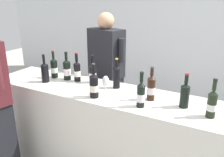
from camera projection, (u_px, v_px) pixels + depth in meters
The scene contains 15 objects.
wall_back at pixel (170, 22), 4.44m from camera, with size 8.00×0.10×2.80m, color silver.
counter at pixel (101, 131), 2.58m from camera, with size 2.54×0.61×0.95m, color beige.
wine_bottle_0 at pixel (151, 88), 2.16m from camera, with size 0.07×0.07×0.32m.
wine_bottle_1 at pixel (141, 94), 2.03m from camera, with size 0.07×0.07×0.32m.
wine_bottle_2 at pixel (93, 73), 2.61m from camera, with size 0.08×0.08×0.31m.
wine_bottle_3 at pixel (117, 76), 2.45m from camera, with size 0.07×0.07×0.32m.
wine_bottle_4 at pixel (67, 70), 2.70m from camera, with size 0.09×0.09×0.32m.
wine_bottle_5 at pixel (94, 85), 2.22m from camera, with size 0.08×0.08×0.33m.
wine_bottle_6 at pixel (185, 94), 2.02m from camera, with size 0.08×0.08×0.31m.
wine_bottle_7 at pixel (77, 71), 2.65m from camera, with size 0.07×0.07×0.33m.
wine_bottle_8 at pixel (54, 68), 2.76m from camera, with size 0.08×0.08×0.32m.
wine_bottle_9 at pixel (45, 72), 2.62m from camera, with size 0.08×0.08×0.31m.
wine_bottle_10 at pixel (212, 103), 1.85m from camera, with size 0.07×0.07×0.32m.
wine_glass at pixel (106, 82), 2.29m from camera, with size 0.07×0.07×0.19m.
person_server at pixel (106, 80), 3.13m from camera, with size 0.59×0.35×1.68m.
Camera 1 is at (1.16, -1.93, 1.86)m, focal length 38.03 mm.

